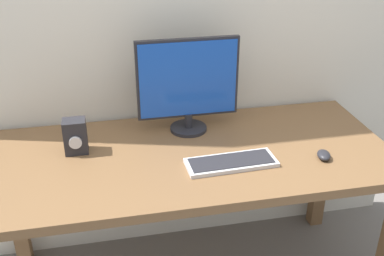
% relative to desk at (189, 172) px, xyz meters
% --- Properties ---
extents(desk, '(1.77, 0.79, 0.77)m').
position_rel_desk_xyz_m(desk, '(0.00, 0.00, 0.00)').
color(desk, brown).
rests_on(desk, ground_plane).
extents(monitor, '(0.47, 0.17, 0.44)m').
position_rel_desk_xyz_m(monitor, '(0.04, 0.22, 0.33)').
color(monitor, '#232328').
rests_on(monitor, desk).
extents(keyboard_primary, '(0.38, 0.16, 0.02)m').
position_rel_desk_xyz_m(keyboard_primary, '(0.15, -0.13, 0.11)').
color(keyboard_primary, silver).
rests_on(keyboard_primary, desk).
extents(mouse, '(0.07, 0.09, 0.03)m').
position_rel_desk_xyz_m(mouse, '(0.55, -0.16, 0.12)').
color(mouse, '#232328').
rests_on(mouse, desk).
extents(audio_controller, '(0.10, 0.09, 0.15)m').
position_rel_desk_xyz_m(audio_controller, '(-0.48, 0.11, 0.18)').
color(audio_controller, '#232328').
rests_on(audio_controller, desk).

